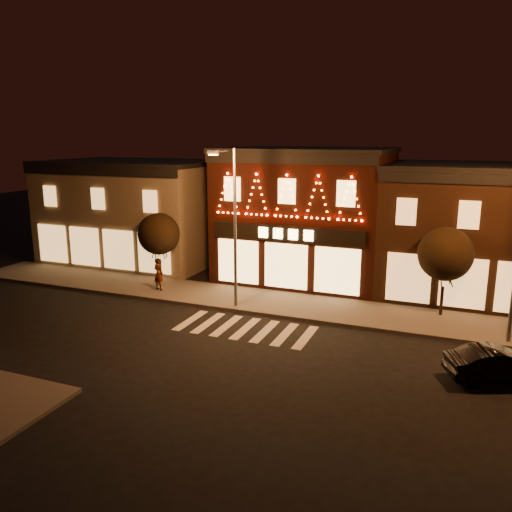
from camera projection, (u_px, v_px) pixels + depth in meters
The scene contains 10 objects.
ground at pixel (207, 361), 21.20m from camera, with size 120.00×120.00×0.00m, color black.
sidewalk_far at pixel (309, 307), 27.68m from camera, with size 44.00×4.00×0.15m, color #47423D.
building_left at pixel (135, 211), 37.74m from camera, with size 12.20×8.28×7.30m.
building_pulp at pixel (307, 214), 32.88m from camera, with size 10.20×8.34×8.30m.
building_right_a at pixel (467, 230), 29.53m from camera, with size 9.20×8.28×7.50m.
streetlamp_mid at pixel (232, 216), 26.44m from camera, with size 0.75×1.89×8.26m.
tree_left at pixel (159, 234), 31.64m from camera, with size 2.57×2.57×4.30m.
tree_right at pixel (445, 254), 25.60m from camera, with size 2.70×2.70×4.51m.
dark_sedan at pixel (499, 364), 19.44m from camera, with size 1.36×3.90×1.29m, color black.
pedestrian at pixel (159, 274), 30.36m from camera, with size 0.70×0.46×1.92m, color gray.
Camera 1 is at (9.21, -17.49, 9.02)m, focal length 36.34 mm.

